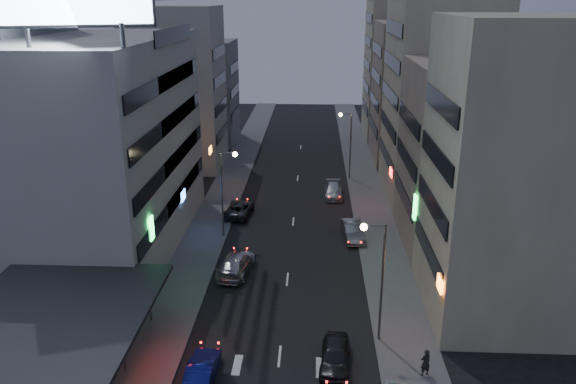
# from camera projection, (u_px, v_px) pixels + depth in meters

# --- Properties ---
(sidewalk_left) EXTENTS (4.00, 120.00, 0.12)m
(sidewalk_left) POSITION_uv_depth(u_px,v_px,m) (219.00, 205.00, 59.53)
(sidewalk_left) COLOR #4C4C4F
(sidewalk_left) RESTS_ON ground
(sidewalk_right) EXTENTS (4.00, 120.00, 0.12)m
(sidewalk_right) POSITION_uv_depth(u_px,v_px,m) (371.00, 208.00, 58.82)
(sidewalk_right) COLOR #4C4C4F
(sidewalk_right) RESTS_ON ground
(food_court) EXTENTS (11.00, 13.00, 3.88)m
(food_court) POSITION_uv_depth(u_px,v_px,m) (40.00, 341.00, 32.76)
(food_court) COLOR #BAB592
(food_court) RESTS_ON ground
(white_building) EXTENTS (14.00, 24.00, 18.00)m
(white_building) POSITION_uv_depth(u_px,v_px,m) (91.00, 147.00, 47.56)
(white_building) COLOR #A5A5A1
(white_building) RESTS_ON ground
(shophouse_near) EXTENTS (10.00, 11.00, 20.00)m
(shophouse_near) POSITION_uv_depth(u_px,v_px,m) (513.00, 174.00, 36.84)
(shophouse_near) COLOR #BAB592
(shophouse_near) RESTS_ON ground
(shophouse_mid) EXTENTS (11.00, 12.00, 16.00)m
(shophouse_mid) POSITION_uv_depth(u_px,v_px,m) (471.00, 156.00, 48.32)
(shophouse_mid) COLOR tan
(shophouse_mid) RESTS_ON ground
(shophouse_far) EXTENTS (10.00, 14.00, 22.00)m
(shophouse_far) POSITION_uv_depth(u_px,v_px,m) (438.00, 96.00, 59.61)
(shophouse_far) COLOR #BAB592
(shophouse_far) RESTS_ON ground
(far_left_a) EXTENTS (11.00, 10.00, 20.00)m
(far_left_a) POSITION_uv_depth(u_px,v_px,m) (177.00, 89.00, 70.74)
(far_left_a) COLOR #A5A5A1
(far_left_a) RESTS_ON ground
(far_left_b) EXTENTS (12.00, 10.00, 15.00)m
(far_left_b) POSITION_uv_depth(u_px,v_px,m) (195.00, 92.00, 83.84)
(far_left_b) COLOR gray
(far_left_b) RESTS_ON ground
(far_right_a) EXTENTS (11.00, 12.00, 18.00)m
(far_right_a) POSITION_uv_depth(u_px,v_px,m) (417.00, 92.00, 74.40)
(far_right_a) COLOR tan
(far_right_a) RESTS_ON ground
(far_right_b) EXTENTS (12.00, 12.00, 24.00)m
(far_right_b) POSITION_uv_depth(u_px,v_px,m) (406.00, 58.00, 86.59)
(far_right_b) COLOR #BAB592
(far_right_b) RESTS_ON ground
(street_lamp_right_near) EXTENTS (1.60, 0.44, 8.02)m
(street_lamp_right_near) POSITION_uv_depth(u_px,v_px,m) (377.00, 266.00, 34.53)
(street_lamp_right_near) COLOR #595B60
(street_lamp_right_near) RESTS_ON sidewalk_right
(street_lamp_left) EXTENTS (1.60, 0.44, 8.02)m
(street_lamp_left) POSITION_uv_depth(u_px,v_px,m) (226.00, 182.00, 50.15)
(street_lamp_left) COLOR #595B60
(street_lamp_left) RESTS_ON sidewalk_left
(street_lamp_right_far) EXTENTS (1.60, 0.44, 8.02)m
(street_lamp_right_far) POSITION_uv_depth(u_px,v_px,m) (348.00, 136.00, 66.59)
(street_lamp_right_far) COLOR #595B60
(street_lamp_right_far) RESTS_ON sidewalk_right
(parked_car_right_near) EXTENTS (2.11, 4.48, 1.48)m
(parked_car_right_near) POSITION_uv_depth(u_px,v_px,m) (335.00, 356.00, 33.51)
(parked_car_right_near) COLOR black
(parked_car_right_near) RESTS_ON ground
(parked_car_right_mid) EXTENTS (2.11, 4.82, 1.54)m
(parked_car_right_mid) POSITION_uv_depth(u_px,v_px,m) (353.00, 231.00, 51.28)
(parked_car_right_mid) COLOR gray
(parked_car_right_mid) RESTS_ON ground
(parked_car_left) EXTENTS (2.87, 5.37, 1.44)m
(parked_car_left) POSITION_uv_depth(u_px,v_px,m) (239.00, 209.00, 56.75)
(parked_car_left) COLOR #2B2A30
(parked_car_left) RESTS_ON ground
(parked_car_right_far) EXTENTS (1.93, 4.75, 1.38)m
(parked_car_right_far) POSITION_uv_depth(u_px,v_px,m) (334.00, 191.00, 62.12)
(parked_car_right_far) COLOR #ADB0B6
(parked_car_right_far) RESTS_ON ground
(road_car_blue) EXTENTS (1.57, 4.35, 1.43)m
(road_car_blue) POSITION_uv_depth(u_px,v_px,m) (202.00, 370.00, 32.26)
(road_car_blue) COLOR navy
(road_car_blue) RESTS_ON ground
(road_car_silver) EXTENTS (3.03, 5.79, 1.60)m
(road_car_silver) POSITION_uv_depth(u_px,v_px,m) (236.00, 264.00, 44.92)
(road_car_silver) COLOR #A6A7AE
(road_car_silver) RESTS_ON ground
(person) EXTENTS (0.73, 0.61, 1.72)m
(person) POSITION_uv_depth(u_px,v_px,m) (425.00, 362.00, 32.49)
(person) COLOR black
(person) RESTS_ON sidewalk_right
(scooter_silver_b) EXTENTS (0.88, 1.87, 1.10)m
(scooter_silver_b) POSITION_uv_depth(u_px,v_px,m) (408.00, 375.00, 31.93)
(scooter_silver_b) COLOR #9D9FA4
(scooter_silver_b) RESTS_ON sidewalk_right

